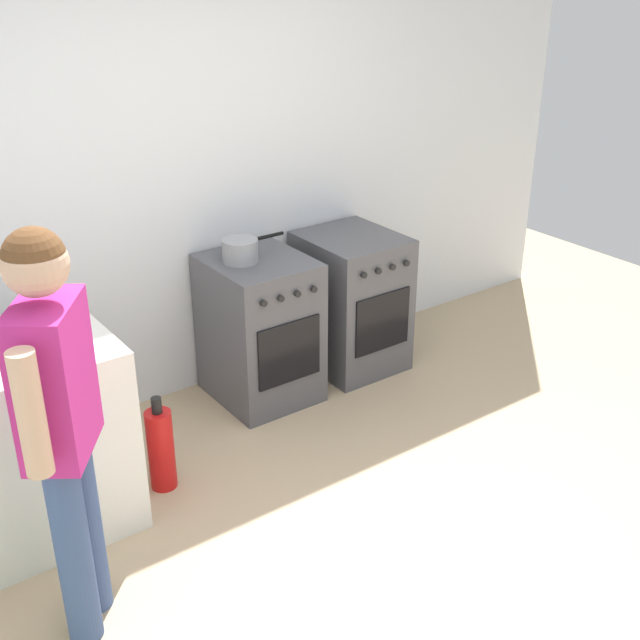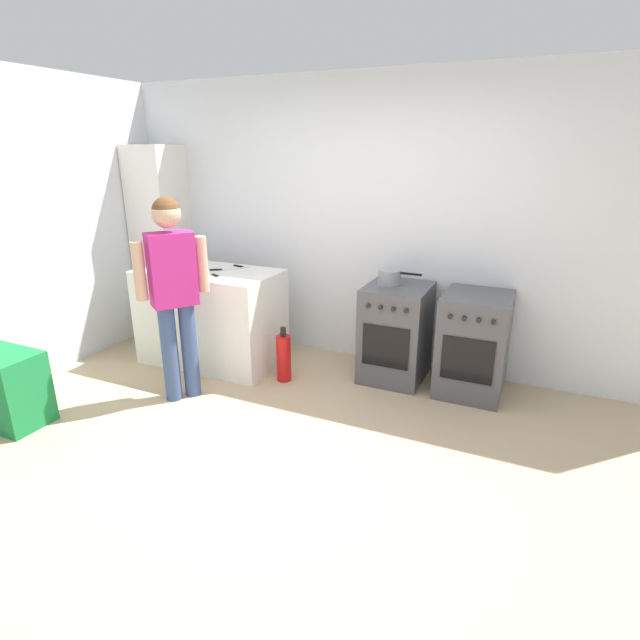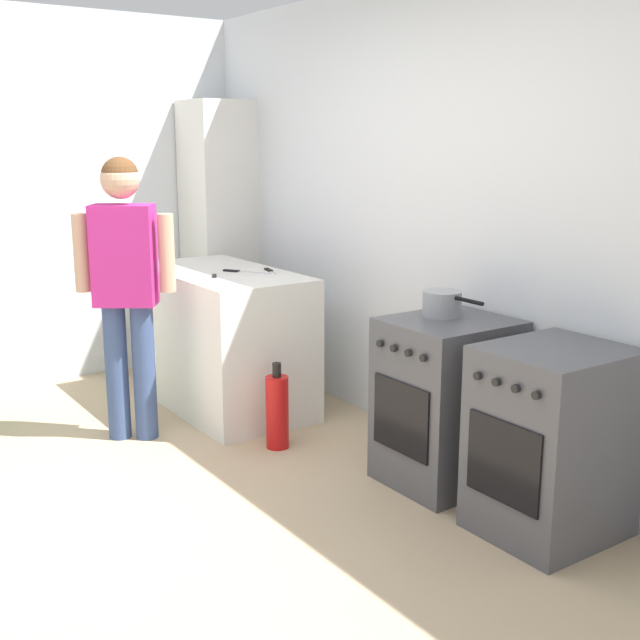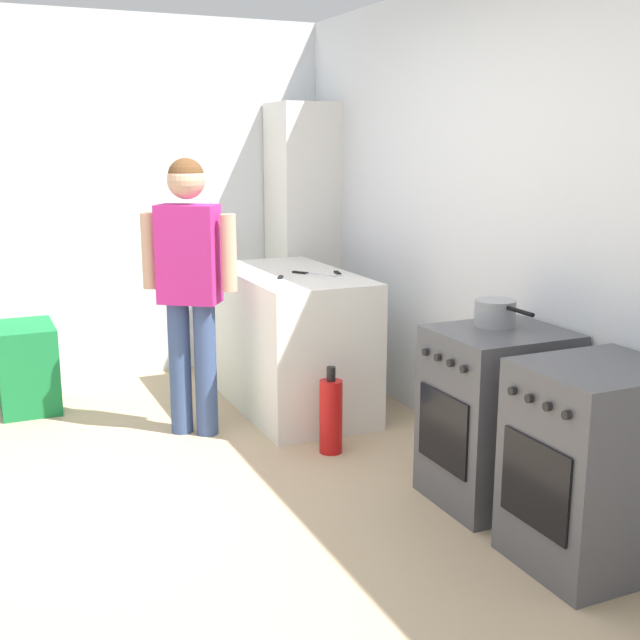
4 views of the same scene
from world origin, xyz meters
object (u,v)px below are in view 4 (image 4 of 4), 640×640
Objects in this scene: oven_left at (497,416)px; recycling_crate_upper at (25,346)px; pot at (495,313)px; knife_paring at (339,274)px; knife_carving at (313,274)px; knife_chef at (279,280)px; person at (189,273)px; recycling_crate_lower at (29,387)px; larder_cabinet at (302,237)px; oven_right at (595,466)px; fire_extinguisher at (331,416)px.

oven_left reaches higher than recycling_crate_upper.
knife_paring is (-1.41, -0.16, -0.01)m from pot.
knife_carving is 1.02× the size of knife_chef.
person is 1.50m from recycling_crate_lower.
pot is at bearing 162.31° from oven_left.
pot is 0.19× the size of larder_cabinet.
person is at bearing -152.98° from oven_right.
knife_chef is at bearing 56.00° from recycling_crate_upper.
knife_chef is at bearing -81.21° from knife_paring.
oven_left is at bearing 39.60° from recycling_crate_upper.
knife_chef is 0.56× the size of recycling_crate_lower.
knife_paring is 0.73× the size of knife_chef.
oven_right is 3.62m from recycling_crate_upper.
larder_cabinet is at bearing 178.24° from oven_right.
oven_left is 1.65m from knife_carving.
oven_left is 1.61m from knife_chef.
oven_left is 0.52× the size of person.
knife_carving and knife_chef have the same top height.
oven_left is at bearing 21.56° from knife_chef.
person is (-1.40, -1.12, 0.06)m from pot.
knife_carving is 0.81m from person.
person reaches higher than fire_extinguisher.
knife_chef is 1.76m from recycling_crate_upper.
larder_cabinet is at bearing 97.51° from recycling_crate_upper.
larder_cabinet is (-1.15, 0.24, 0.09)m from knife_paring.
oven_left is at bearing 28.78° from fire_extinguisher.
pot reaches higher than fire_extinguisher.
knife_paring reaches higher than oven_left.
recycling_crate_upper is at bearing -124.00° from knife_chef.
knife_paring is 1.18m from larder_cabinet.
knife_carving is 0.30m from knife_chef.
larder_cabinet is at bearing 168.33° from knife_paring.
person is at bearing -45.85° from larder_cabinet.
knife_carving is at bearing 94.84° from person.
oven_left is at bearing -2.21° from larder_cabinet.
knife_chef reaches higher than fire_extinguisher.
oven_left is at bearing -17.69° from pot.
oven_right is 2.29m from knife_carving.
recycling_crate_upper is at bearing 0.00° from recycling_crate_lower.
pot is 1.30× the size of knife_chef.
recycling_crate_lower is at bearing -138.96° from pot.
pot is at bearing 12.15° from knife_carving.
knife_chef is at bearing -28.75° from larder_cabinet.
fire_extinguisher is at bearing -151.22° from oven_left.
larder_cabinet reaches higher than oven_left.
pot is at bearing 6.60° from knife_paring.
knife_chef is at bearing -156.20° from pot.
fire_extinguisher is at bearing -15.47° from knife_carving.
person is 3.13× the size of recycling_crate_lower.
fire_extinguisher is 2.12m from recycling_crate_lower.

